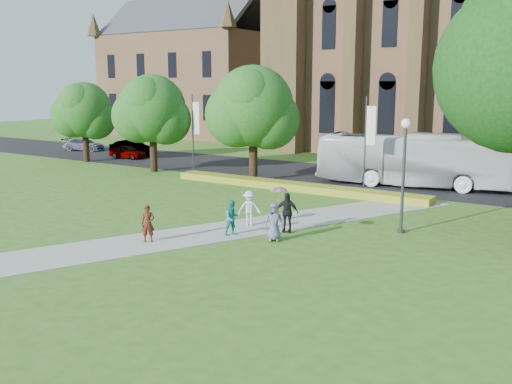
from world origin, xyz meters
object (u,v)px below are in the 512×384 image
Objects in this scene: car_1 at (132,148)px; pedestrian_0 at (148,224)px; streetlamp at (404,162)px; car_0 at (127,152)px; car_2 at (84,144)px; tour_coach at (413,160)px.

car_1 is 2.81× the size of pedestrian_0.
streetlamp reaches higher than car_1.
pedestrian_0 is (21.49, -19.64, 0.21)m from car_0.
car_0 is 8.65m from car_2.
tour_coach is at bearing -112.03° from car_2.
car_0 is 0.83× the size of car_2.
car_2 is 2.68× the size of pedestrian_0.
car_1 is at bearing 27.99° from car_0.
streetlamp is 3.27× the size of pedestrian_0.
car_0 is at bearing -122.62° from car_2.
pedestrian_0 is (-8.54, -7.65, -2.45)m from streetlamp.
car_2 is at bearing 72.00° from car_0.
streetlamp is 33.96m from car_1.
tour_coach is at bearing -93.98° from car_0.
streetlamp is at bearing -116.01° from car_0.
car_2 is at bearing 77.80° from tour_coach.
tour_coach is (-3.48, 12.11, -1.52)m from streetlamp.
streetlamp is 1.47× the size of car_0.
streetlamp is at bearing -172.99° from tour_coach.
car_2 is (-8.41, 2.06, 0.01)m from car_0.
streetlamp reaches higher than car_2.
streetlamp is at bearing -128.94° from car_2.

